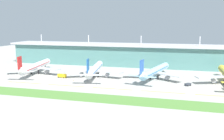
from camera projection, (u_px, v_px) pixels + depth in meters
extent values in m
plane|color=#A8A59E|center=(115.00, 90.00, 177.45)|extent=(600.00, 600.00, 0.00)
cube|color=slate|center=(142.00, 56.00, 275.14)|extent=(280.00, 28.00, 20.74)
cube|color=#B2B2B7|center=(142.00, 45.00, 273.19)|extent=(288.00, 34.00, 1.80)
cylinder|color=silver|center=(41.00, 39.00, 296.94)|extent=(0.90, 0.90, 9.00)
cylinder|color=silver|center=(88.00, 39.00, 281.95)|extent=(0.90, 0.90, 9.00)
cylinder|color=silver|center=(141.00, 40.00, 266.95)|extent=(0.90, 0.90, 9.00)
cylinder|color=silver|center=(200.00, 41.00, 251.96)|extent=(0.90, 0.90, 9.00)
cylinder|color=white|center=(36.00, 66.00, 235.70)|extent=(15.63, 59.27, 5.80)
cone|color=white|center=(48.00, 61.00, 266.61)|extent=(6.10, 4.87, 5.51)
cone|color=white|center=(20.00, 71.00, 203.59)|extent=(5.97, 7.36, 5.72)
cube|color=red|center=(20.00, 63.00, 203.46)|extent=(1.76, 6.43, 9.50)
cube|color=white|center=(13.00, 71.00, 204.69)|extent=(10.39, 4.83, 0.36)
cube|color=white|center=(27.00, 72.00, 203.54)|extent=(10.39, 4.83, 0.36)
cube|color=#B7BABF|center=(21.00, 68.00, 232.85)|extent=(24.00, 18.38, 0.70)
cylinder|color=gray|center=(23.00, 71.00, 234.62)|extent=(3.91, 4.97, 3.20)
cube|color=#B7BABF|center=(48.00, 69.00, 230.33)|extent=(24.90, 11.78, 0.70)
cylinder|color=gray|center=(47.00, 71.00, 232.35)|extent=(3.91, 4.97, 3.20)
cylinder|color=black|center=(45.00, 67.00, 258.23)|extent=(0.70, 0.70, 3.60)
cylinder|color=black|center=(32.00, 72.00, 233.91)|extent=(1.10, 1.10, 3.60)
cylinder|color=black|center=(39.00, 72.00, 233.23)|extent=(1.10, 1.10, 3.60)
cube|color=red|center=(36.00, 66.00, 235.63)|extent=(14.68, 53.45, 0.60)
cylinder|color=white|center=(95.00, 69.00, 220.94)|extent=(15.65, 56.32, 5.80)
cone|color=white|center=(100.00, 64.00, 250.43)|extent=(6.13, 4.91, 5.51)
cone|color=white|center=(88.00, 75.00, 190.25)|extent=(6.02, 7.40, 5.72)
cube|color=#19519E|center=(88.00, 65.00, 190.12)|extent=(1.82, 6.42, 9.50)
cube|color=white|center=(80.00, 75.00, 191.30)|extent=(10.41, 4.92, 0.36)
cube|color=white|center=(96.00, 75.00, 190.25)|extent=(10.41, 4.92, 0.36)
cube|color=#B7BABF|center=(79.00, 71.00, 217.97)|extent=(23.93, 18.54, 0.70)
cylinder|color=gray|center=(81.00, 74.00, 219.76)|extent=(3.95, 5.00, 3.20)
cube|color=#B7BABF|center=(109.00, 72.00, 215.67)|extent=(24.88, 11.57, 0.70)
cylinder|color=gray|center=(107.00, 75.00, 217.68)|extent=(3.95, 5.00, 3.20)
cylinder|color=black|center=(99.00, 70.00, 242.40)|extent=(0.70, 0.70, 3.60)
cylinder|color=black|center=(90.00, 75.00, 219.11)|extent=(1.10, 1.10, 3.60)
cylinder|color=black|center=(98.00, 75.00, 218.50)|extent=(1.10, 1.10, 3.60)
cube|color=#19519E|center=(95.00, 68.00, 220.87)|extent=(14.69, 50.80, 0.60)
cylinder|color=#9ED1EA|center=(155.00, 71.00, 213.06)|extent=(17.09, 57.30, 5.80)
cone|color=#9ED1EA|center=(166.00, 65.00, 239.89)|extent=(6.20, 5.02, 5.51)
cone|color=#9ED1EA|center=(141.00, 76.00, 185.14)|extent=(6.15, 7.48, 5.72)
cube|color=#2D5BB7|center=(142.00, 67.00, 184.90)|extent=(1.96, 6.41, 9.50)
cube|color=#9ED1EA|center=(134.00, 76.00, 188.09)|extent=(10.44, 5.13, 0.36)
cube|color=#9ED1EA|center=(149.00, 77.00, 183.13)|extent=(10.44, 5.13, 0.36)
cube|color=#B7BABF|center=(139.00, 72.00, 214.82)|extent=(24.84, 11.07, 0.70)
cylinder|color=gray|center=(141.00, 75.00, 216.03)|extent=(4.03, 5.05, 3.20)
cube|color=#B7BABF|center=(169.00, 74.00, 204.00)|extent=(23.77, 18.91, 0.70)
cylinder|color=gray|center=(167.00, 78.00, 206.28)|extent=(4.03, 5.05, 3.20)
cylinder|color=black|center=(163.00, 72.00, 232.68)|extent=(0.70, 0.70, 3.60)
cylinder|color=black|center=(150.00, 77.00, 212.69)|extent=(1.10, 1.10, 3.60)
cylinder|color=black|center=(158.00, 77.00, 209.80)|extent=(1.10, 1.10, 3.60)
cube|color=#2D5BB7|center=(155.00, 70.00, 212.99)|extent=(15.99, 51.70, 0.60)
cone|color=yellow|center=(221.00, 68.00, 226.71)|extent=(5.71, 4.28, 5.51)
cube|color=#B7BABF|center=(212.00, 77.00, 194.66)|extent=(24.62, 16.31, 0.70)
cylinder|color=gray|center=(213.00, 80.00, 196.27)|extent=(3.43, 4.66, 3.20)
cylinder|color=black|center=(223.00, 75.00, 218.42)|extent=(0.70, 0.70, 3.60)
cylinder|color=black|center=(224.00, 82.00, 194.70)|extent=(1.10, 1.10, 3.60)
cube|color=yellow|center=(24.00, 83.00, 199.46)|extent=(28.00, 0.70, 0.04)
cube|color=yellow|center=(66.00, 86.00, 190.35)|extent=(28.00, 0.70, 0.04)
cube|color=yellow|center=(112.00, 89.00, 181.25)|extent=(28.00, 0.70, 0.04)
cube|color=yellow|center=(163.00, 92.00, 172.14)|extent=(28.00, 0.70, 0.04)
cube|color=yellow|center=(219.00, 96.00, 163.04)|extent=(28.00, 0.70, 0.04)
cube|color=#518438|center=(106.00, 99.00, 157.16)|extent=(300.00, 18.00, 0.10)
cube|color=gold|center=(62.00, 76.00, 217.84)|extent=(7.51, 3.64, 2.60)
cylinder|color=silver|center=(61.00, 73.00, 217.78)|extent=(4.25, 2.57, 2.00)
cylinder|color=black|center=(65.00, 77.00, 218.09)|extent=(0.94, 0.48, 0.90)
cylinder|color=black|center=(64.00, 78.00, 215.99)|extent=(0.94, 0.48, 0.90)
cylinder|color=black|center=(60.00, 77.00, 220.13)|extent=(0.94, 0.48, 0.90)
cylinder|color=black|center=(59.00, 77.00, 218.03)|extent=(0.94, 0.48, 0.90)
cube|color=#333842|center=(188.00, 84.00, 189.45)|extent=(4.78, 4.84, 1.40)
cylinder|color=black|center=(187.00, 86.00, 187.88)|extent=(0.88, 0.89, 0.90)
cylinder|color=black|center=(185.00, 85.00, 189.72)|extent=(0.88, 0.89, 0.90)
cylinder|color=black|center=(190.00, 85.00, 189.42)|extent=(0.88, 0.89, 0.90)
cylinder|color=black|center=(188.00, 85.00, 191.25)|extent=(0.88, 0.89, 0.90)
cone|color=orange|center=(74.00, 80.00, 207.16)|extent=(0.56, 0.56, 0.70)
cone|color=orange|center=(61.00, 80.00, 208.46)|extent=(0.56, 0.56, 0.70)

